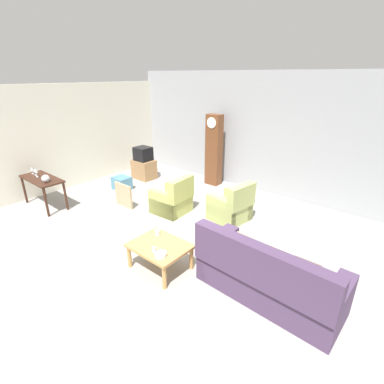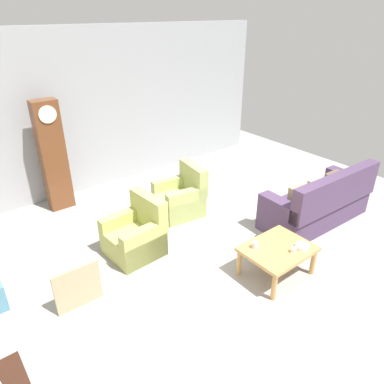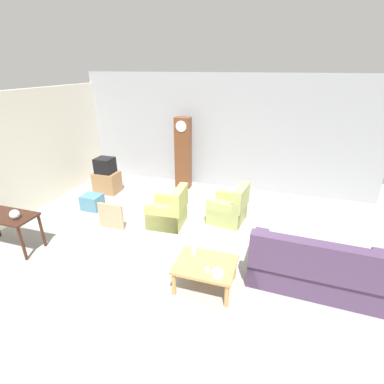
# 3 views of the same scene
# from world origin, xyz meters

# --- Properties ---
(ground_plane) EXTENTS (10.40, 10.40, 0.00)m
(ground_plane) POSITION_xyz_m (0.00, 0.00, 0.00)
(ground_plane) COLOR #999691
(garage_door_wall) EXTENTS (8.40, 0.16, 3.20)m
(garage_door_wall) POSITION_xyz_m (0.00, 3.60, 1.60)
(garage_door_wall) COLOR #9EA0A5
(garage_door_wall) RESTS_ON ground_plane
(pegboard_wall_left) EXTENTS (0.12, 6.40, 2.88)m
(pegboard_wall_left) POSITION_xyz_m (-4.20, 0.40, 1.44)
(pegboard_wall_left) COLOR silver
(pegboard_wall_left) RESTS_ON ground_plane
(couch_floral) EXTENTS (2.13, 0.95, 1.04)m
(couch_floral) POSITION_xyz_m (2.37, -0.28, 0.36)
(couch_floral) COLOR #4C3856
(couch_floral) RESTS_ON ground_plane
(armchair_olive_near) EXTENTS (0.84, 0.81, 0.92)m
(armchair_olive_near) POSITION_xyz_m (-0.66, 0.91, 0.31)
(armchair_olive_near) COLOR tan
(armchair_olive_near) RESTS_ON ground_plane
(armchair_olive_far) EXTENTS (0.89, 0.86, 0.92)m
(armchair_olive_far) POSITION_xyz_m (0.63, 1.48, 0.31)
(armchair_olive_far) COLOR tan
(armchair_olive_far) RESTS_ON ground_plane
(coffee_table_wood) EXTENTS (0.96, 0.76, 0.46)m
(coffee_table_wood) POSITION_xyz_m (0.66, -0.78, 0.39)
(coffee_table_wood) COLOR tan
(coffee_table_wood) RESTS_ON ground_plane
(console_table_dark) EXTENTS (1.30, 0.56, 0.75)m
(console_table_dark) POSITION_xyz_m (-3.35, -0.89, 0.65)
(console_table_dark) COLOR #381E14
(console_table_dark) RESTS_ON ground_plane
(grandfather_clock) EXTENTS (0.44, 0.30, 2.07)m
(grandfather_clock) POSITION_xyz_m (-1.06, 3.11, 1.04)
(grandfather_clock) COLOR brown
(grandfather_clock) RESTS_ON ground_plane
(tv_stand_cabinet) EXTENTS (0.68, 0.52, 0.60)m
(tv_stand_cabinet) POSITION_xyz_m (-3.04, 2.10, 0.30)
(tv_stand_cabinet) COLOR #997047
(tv_stand_cabinet) RESTS_ON ground_plane
(tv_crt) EXTENTS (0.48, 0.44, 0.42)m
(tv_crt) POSITION_xyz_m (-3.04, 2.10, 0.81)
(tv_crt) COLOR black
(tv_crt) RESTS_ON tv_stand_cabinet
(framed_picture_leaning) EXTENTS (0.60, 0.05, 0.60)m
(framed_picture_leaning) POSITION_xyz_m (-1.82, 0.36, 0.30)
(framed_picture_leaning) COLOR tan
(framed_picture_leaning) RESTS_ON ground_plane
(storage_box_blue) EXTENTS (0.48, 0.41, 0.38)m
(storage_box_blue) POSITION_xyz_m (-2.81, 1.05, 0.19)
(storage_box_blue) COLOR teal
(storage_box_blue) RESTS_ON ground_plane
(glass_dome_cloche) EXTENTS (0.18, 0.18, 0.18)m
(glass_dome_cloche) POSITION_xyz_m (-2.97, -0.94, 0.84)
(glass_dome_cloche) COLOR silver
(glass_dome_cloche) RESTS_ON console_table_dark
(cup_white_porcelain) EXTENTS (0.07, 0.07, 0.08)m
(cup_white_porcelain) POSITION_xyz_m (0.74, -0.98, 0.50)
(cup_white_porcelain) COLOR white
(cup_white_porcelain) RESTS_ON coffee_table_wood
(cup_blue_rimmed) EXTENTS (0.08, 0.08, 0.10)m
(cup_blue_rimmed) POSITION_xyz_m (0.40, -0.58, 0.51)
(cup_blue_rimmed) COLOR silver
(cup_blue_rimmed) RESTS_ON coffee_table_wood
(bowl_white_stacked) EXTENTS (0.19, 0.19, 0.06)m
(bowl_white_stacked) POSITION_xyz_m (0.91, -1.00, 0.49)
(bowl_white_stacked) COLOR white
(bowl_white_stacked) RESTS_ON coffee_table_wood
(wine_glass_tall) EXTENTS (0.06, 0.06, 0.20)m
(wine_glass_tall) POSITION_xyz_m (-3.80, -0.89, 0.88)
(wine_glass_tall) COLOR silver
(wine_glass_tall) RESTS_ON console_table_dark
(wine_glass_mid) EXTENTS (0.08, 0.08, 0.17)m
(wine_glass_mid) POSITION_xyz_m (-3.65, -0.89, 0.87)
(wine_glass_mid) COLOR silver
(wine_glass_mid) RESTS_ON console_table_dark
(wine_glass_short) EXTENTS (0.06, 0.06, 0.21)m
(wine_glass_short) POSITION_xyz_m (-3.48, -0.93, 0.89)
(wine_glass_short) COLOR silver
(wine_glass_short) RESTS_ON console_table_dark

